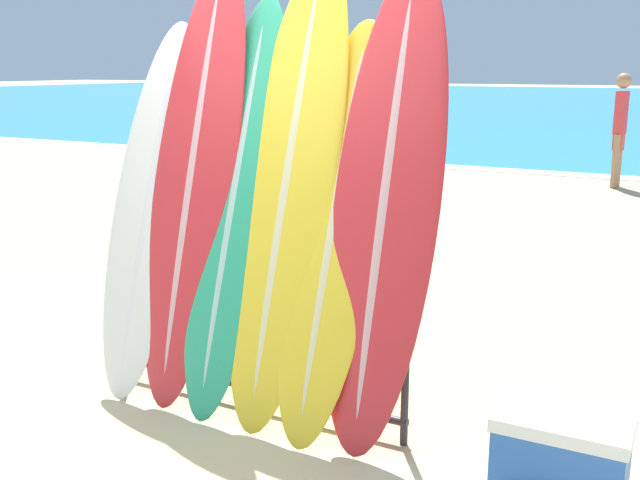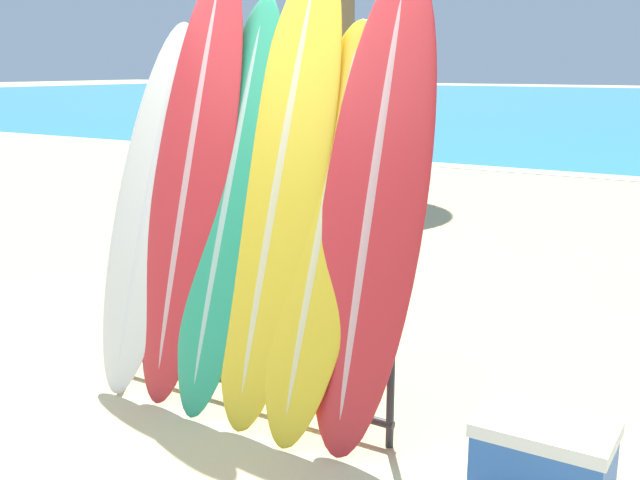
% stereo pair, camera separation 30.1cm
% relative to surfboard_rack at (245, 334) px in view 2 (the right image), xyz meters
% --- Properties ---
extents(ground_plane, '(160.00, 160.00, 0.00)m').
position_rel_surfboard_rack_xyz_m(ground_plane, '(-0.19, -0.34, -0.43)').
color(ground_plane, tan).
extents(surfboard_rack, '(1.84, 0.04, 0.79)m').
position_rel_surfboard_rack_xyz_m(surfboard_rack, '(0.00, 0.00, 0.00)').
color(surfboard_rack, '#28282D').
rests_on(surfboard_rack, ground_plane).
extents(surfboard_slot_0, '(0.54, 0.79, 2.15)m').
position_rel_surfboard_rack_xyz_m(surfboard_slot_0, '(-0.74, 0.07, 0.64)').
color(surfboard_slot_0, silver).
rests_on(surfboard_slot_0, ground_plane).
extents(surfboard_slot_1, '(0.55, 0.82, 2.51)m').
position_rel_surfboard_rack_xyz_m(surfboard_slot_1, '(-0.44, 0.10, 0.82)').
color(surfboard_slot_1, red).
rests_on(surfboard_slot_1, ground_plane).
extents(surfboard_slot_2, '(0.50, 0.86, 2.28)m').
position_rel_surfboard_rack_xyz_m(surfboard_slot_2, '(-0.15, 0.09, 0.71)').
color(surfboard_slot_2, '#289E70').
rests_on(surfboard_slot_2, ground_plane).
extents(surfboard_slot_3, '(0.57, 0.92, 2.50)m').
position_rel_surfboard_rack_xyz_m(surfboard_slot_3, '(0.16, 0.12, 0.82)').
color(surfboard_slot_3, yellow).
rests_on(surfboard_slot_3, ground_plane).
extents(surfboard_slot_4, '(0.52, 0.86, 2.13)m').
position_rel_surfboard_rack_xyz_m(surfboard_slot_4, '(0.46, 0.08, 0.63)').
color(surfboard_slot_4, yellow).
rests_on(surfboard_slot_4, ground_plane).
extents(surfboard_slot_5, '(0.57, 0.75, 2.39)m').
position_rel_surfboard_rack_xyz_m(surfboard_slot_5, '(0.74, 0.09, 0.76)').
color(surfboard_slot_5, red).
rests_on(surfboard_slot_5, ground_plane).
extents(cooler_box, '(0.59, 0.39, 0.35)m').
position_rel_surfboard_rack_xyz_m(cooler_box, '(1.67, -0.03, -0.25)').
color(cooler_box, '#2D60B7').
rests_on(cooler_box, ground_plane).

